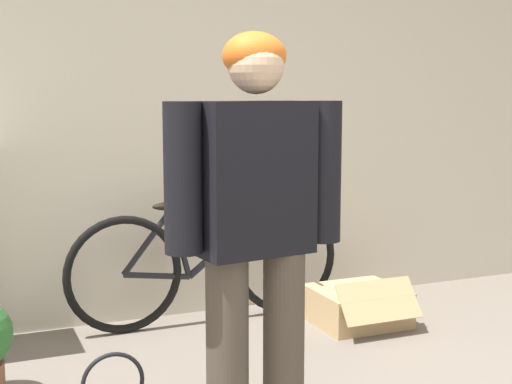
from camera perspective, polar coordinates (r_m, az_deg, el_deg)
wall_back at (r=4.22m, az=-9.98°, el=7.21°), size 8.00×0.07×2.60m
person at (r=2.62m, az=-0.01°, el=-2.12°), size 0.69×0.24×1.56m
bicycle at (r=4.20m, az=-3.84°, el=-5.65°), size 1.68×0.46×0.74m
cardboard_box at (r=4.27m, az=8.14°, el=-9.00°), size 0.51×0.54×0.30m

